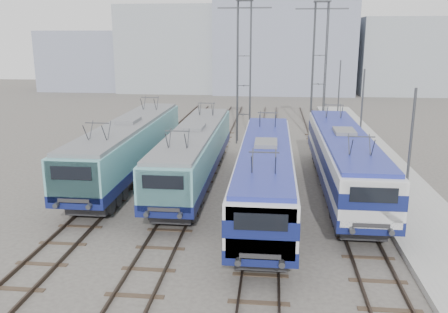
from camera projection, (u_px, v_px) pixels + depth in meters
ground at (210, 251)px, 20.76m from camera, size 160.00×160.00×0.00m
platform at (403, 196)px, 27.40m from camera, size 4.00×70.00×0.30m
locomotive_far_left at (129, 145)px, 30.87m from camera, size 2.88×18.22×3.43m
locomotive_center_left at (194, 151)px, 29.51m from camera, size 2.76×17.39×3.27m
locomotive_center_right at (265, 170)px, 25.02m from camera, size 2.77×17.54×3.30m
locomotive_far_right at (343, 156)px, 27.84m from camera, size 2.82×17.81×3.35m
catenary_tower_west at (244, 66)px, 40.32m from camera, size 4.50×1.20×12.00m
catenary_tower_east at (319, 65)px, 41.59m from camera, size 4.50×1.20×12.00m
mast_front at (408, 167)px, 20.95m from camera, size 0.12×0.12×7.00m
mast_mid at (361, 121)px, 32.52m from camera, size 0.12×0.12×7.00m
mast_rear at (339, 98)px, 44.08m from camera, size 0.12×0.12×7.00m
building_west at (177, 49)px, 80.21m from camera, size 18.00×12.00×14.00m
building_center at (284, 37)px, 77.89m from camera, size 22.00×14.00×18.00m
building_east at (408, 56)px, 76.60m from camera, size 16.00×12.00×12.00m
building_far_west at (86, 61)px, 82.32m from camera, size 14.00×10.00×10.00m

